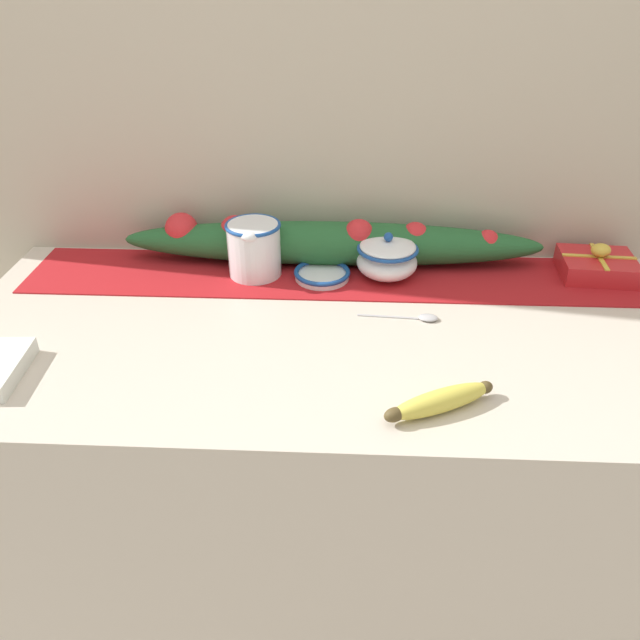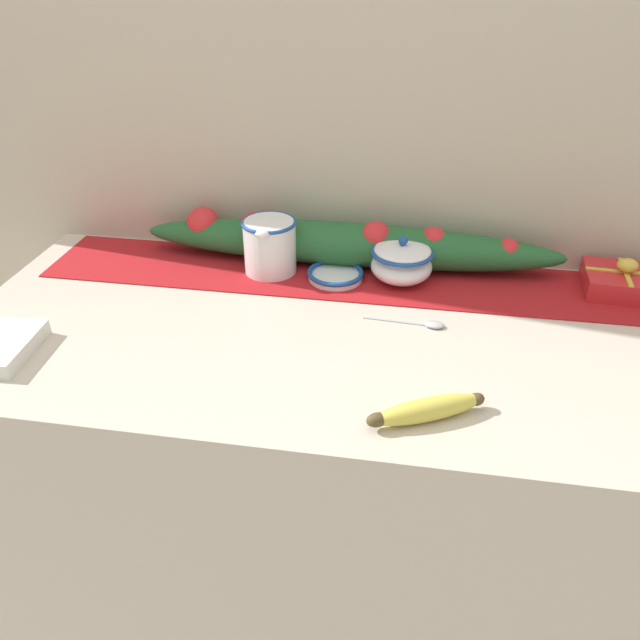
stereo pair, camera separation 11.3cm
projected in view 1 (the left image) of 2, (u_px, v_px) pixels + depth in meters
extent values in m
plane|color=#B2A899|center=(325.00, 602.00, 1.65)|extent=(12.00, 12.00, 0.00)
cube|color=beige|center=(326.00, 487.00, 1.43)|extent=(1.46, 0.68, 0.86)
cube|color=#B7AD99|center=(334.00, 104.00, 1.33)|extent=(2.26, 0.04, 2.40)
cube|color=#A8191E|center=(331.00, 276.00, 1.39)|extent=(1.34, 0.22, 0.00)
cylinder|color=white|center=(254.00, 249.00, 1.36)|extent=(0.12, 0.12, 0.12)
torus|color=#194793|center=(253.00, 225.00, 1.33)|extent=(0.12, 0.12, 0.01)
torus|color=white|center=(258.00, 232.00, 1.42)|extent=(0.06, 0.01, 0.06)
ellipsoid|color=white|center=(249.00, 237.00, 1.29)|extent=(0.03, 0.03, 0.02)
ellipsoid|color=white|center=(387.00, 262.00, 1.36)|extent=(0.13, 0.13, 0.07)
torus|color=#194793|center=(388.00, 249.00, 1.35)|extent=(0.13, 0.13, 0.01)
ellipsoid|color=white|center=(388.00, 246.00, 1.34)|extent=(0.12, 0.12, 0.02)
sphere|color=#194793|center=(388.00, 237.00, 1.33)|extent=(0.02, 0.02, 0.02)
cylinder|color=white|center=(322.00, 276.00, 1.37)|extent=(0.12, 0.12, 0.01)
torus|color=#194793|center=(322.00, 272.00, 1.37)|extent=(0.12, 0.12, 0.01)
ellipsoid|color=#DBCC4C|center=(441.00, 401.00, 0.99)|extent=(0.18, 0.12, 0.04)
ellipsoid|color=brown|center=(394.00, 415.00, 0.96)|extent=(0.04, 0.04, 0.02)
ellipsoid|color=brown|center=(485.00, 387.00, 1.02)|extent=(0.03, 0.03, 0.02)
cube|color=#B7B7BC|center=(388.00, 317.00, 1.24)|extent=(0.12, 0.01, 0.00)
ellipsoid|color=#B7B7BC|center=(428.00, 318.00, 1.23)|extent=(0.04, 0.03, 0.01)
cube|color=red|center=(597.00, 266.00, 1.38)|extent=(0.16, 0.14, 0.04)
cube|color=gold|center=(599.00, 257.00, 1.36)|extent=(0.16, 0.02, 0.00)
cube|color=gold|center=(599.00, 257.00, 1.36)|extent=(0.02, 0.13, 0.00)
ellipsoid|color=gold|center=(601.00, 250.00, 1.36)|extent=(0.04, 0.04, 0.03)
ellipsoid|color=#235B2D|center=(332.00, 243.00, 1.41)|extent=(0.95, 0.11, 0.10)
sphere|color=red|center=(182.00, 229.00, 1.42)|extent=(0.08, 0.08, 0.08)
sphere|color=red|center=(235.00, 230.00, 1.41)|extent=(0.07, 0.07, 0.07)
sphere|color=red|center=(305.00, 234.00, 1.42)|extent=(0.05, 0.05, 0.05)
sphere|color=red|center=(359.00, 234.00, 1.39)|extent=(0.07, 0.07, 0.07)
sphere|color=red|center=(415.00, 236.00, 1.39)|extent=(0.06, 0.06, 0.06)
sphere|color=red|center=(487.00, 241.00, 1.39)|extent=(0.05, 0.05, 0.05)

